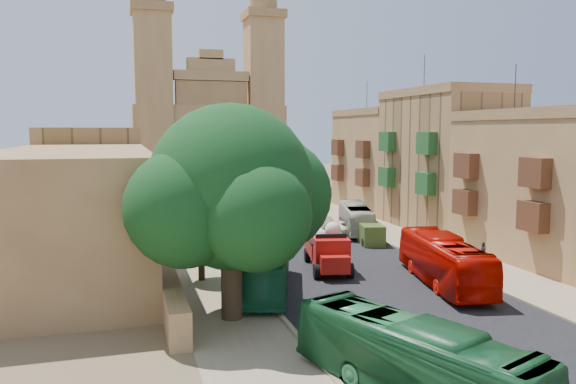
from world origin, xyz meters
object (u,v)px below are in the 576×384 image
ficus_tree (233,193)px  pedestrian_c (483,252)px  street_tree_c (171,194)px  car_white_b (266,213)px  red_truck (328,246)px  car_dkblue (221,212)px  car_white_a (241,216)px  car_blue_b (199,191)px  pedestrian_a (481,266)px  church (207,132)px  olive_pickup (370,233)px  bus_red_east (444,261)px  bus_green_south (413,359)px  bus_green_north (268,268)px  street_tree_d (163,180)px  bus_cream_east (356,218)px  street_tree_b (182,208)px  car_blue_a (250,243)px  car_cream (335,227)px  street_tree_a (201,228)px

ficus_tree → pedestrian_c: ficus_tree is taller
street_tree_c → car_white_b: street_tree_c is taller
red_truck → car_dkblue: bearing=96.8°
car_white_a → pedestrian_c: bearing=-57.7°
car_blue_b → pedestrian_c: (14.51, -49.28, 0.13)m
ficus_tree → car_white_b: 34.27m
car_white_b → car_blue_b: bearing=-59.2°
street_tree_c → pedestrian_a: street_tree_c is taller
church → car_blue_b: church is taller
olive_pickup → car_dkblue: size_ratio=1.10×
car_white_b → car_white_a: bearing=55.2°
church → bus_red_east: (4.55, -72.05, -7.99)m
bus_green_south → bus_red_east: bearing=32.6°
ficus_tree → car_white_b: bearing=72.9°
street_tree_c → olive_pickup: 22.47m
bus_green_north → pedestrian_a: 14.08m
street_tree_d → car_white_a: bearing=-63.2°
street_tree_c → car_white_a: size_ratio=1.17×
red_truck → bus_cream_east: 14.89m
street_tree_b → bus_red_east: (14.55, -17.44, -1.64)m
street_tree_d → car_blue_a: street_tree_d is taller
car_cream → pedestrian_c: bearing=91.2°
bus_green_north → bus_red_east: bus_red_east is taller
street_tree_c → bus_red_east: bearing=-63.7°
pedestrian_c → olive_pickup: bearing=-132.5°
ficus_tree → pedestrian_a: bearing=9.6°
car_blue_a → car_cream: bearing=42.4°
car_white_a → car_cream: car_white_a is taller
bus_green_south → car_white_a: size_ratio=2.68×
street_tree_c → car_white_a: 7.80m
street_tree_a → car_cream: (14.42, 13.09, -2.85)m
street_tree_d → red_truck: (8.86, -35.70, -1.85)m
car_blue_a → street_tree_a: bearing=-109.5°
church → street_tree_c: church is taller
bus_cream_east → bus_green_north: bearing=68.3°
ficus_tree → street_tree_a: bearing=94.3°
red_truck → olive_pickup: bearing=48.7°
church → bus_red_east: church is taller
car_white_b → car_blue_a: bearing=92.1°
car_white_a → pedestrian_a: size_ratio=2.07×
street_tree_d → bus_red_east: (14.55, -41.44, -2.01)m
street_tree_d → car_blue_b: street_tree_d is taller
car_cream → car_white_b: car_cream is taller
bus_green_south → car_blue_b: bearing=67.4°
church → bus_green_north: (-6.50, -70.38, -8.10)m
bus_red_east → bus_cream_east: bus_red_east is taller
car_blue_b → car_blue_a: bearing=-75.6°
ficus_tree → bus_green_north: size_ratio=1.10×
car_cream → pedestrian_a: bearing=76.8°
car_white_b → street_tree_c: bearing=22.0°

